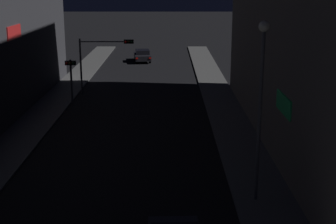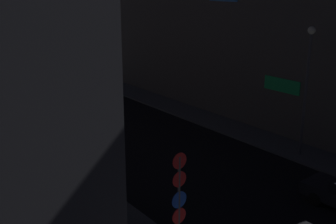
{
  "view_description": "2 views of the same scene",
  "coord_description": "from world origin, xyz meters",
  "px_view_note": "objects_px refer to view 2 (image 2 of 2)",
  "views": [
    {
      "loc": [
        2.36,
        -4.88,
        9.24
      ],
      "look_at": [
        2.26,
        23.62,
        1.56
      ],
      "focal_mm": 52.07,
      "sensor_mm": 36.0,
      "label": 1
    },
    {
      "loc": [
        -14.43,
        0.74,
        9.95
      ],
      "look_at": [
        -0.04,
        19.45,
        2.74
      ],
      "focal_mm": 44.81,
      "sensor_mm": 36.0,
      "label": 2
    }
  ],
  "objects_px": {
    "traffic_light_overhead": "(21,66)",
    "traffic_light_left_kerb": "(17,89)",
    "sign_pole_left": "(179,201)",
    "street_lamp_near_block": "(307,75)"
  },
  "relations": [
    {
      "from": "traffic_light_overhead",
      "to": "street_lamp_near_block",
      "type": "xyz_separation_m",
      "value": [
        9.25,
        -21.03,
        1.55
      ]
    },
    {
      "from": "sign_pole_left",
      "to": "street_lamp_near_block",
      "type": "bearing_deg",
      "value": 16.24
    },
    {
      "from": "traffic_light_overhead",
      "to": "traffic_light_left_kerb",
      "type": "bearing_deg",
      "value": -113.47
    },
    {
      "from": "traffic_light_overhead",
      "to": "sign_pole_left",
      "type": "xyz_separation_m",
      "value": [
        -3.03,
        -24.61,
        -0.73
      ]
    },
    {
      "from": "traffic_light_overhead",
      "to": "traffic_light_left_kerb",
      "type": "xyz_separation_m",
      "value": [
        -1.85,
        -4.26,
        -0.86
      ]
    },
    {
      "from": "traffic_light_left_kerb",
      "to": "sign_pole_left",
      "type": "height_order",
      "value": "sign_pole_left"
    },
    {
      "from": "sign_pole_left",
      "to": "street_lamp_near_block",
      "type": "xyz_separation_m",
      "value": [
        12.28,
        3.58,
        2.28
      ]
    },
    {
      "from": "traffic_light_overhead",
      "to": "sign_pole_left",
      "type": "relative_size",
      "value": 1.06
    },
    {
      "from": "traffic_light_overhead",
      "to": "sign_pole_left",
      "type": "bearing_deg",
      "value": -97.02
    },
    {
      "from": "traffic_light_left_kerb",
      "to": "sign_pole_left",
      "type": "relative_size",
      "value": 0.81
    }
  ]
}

